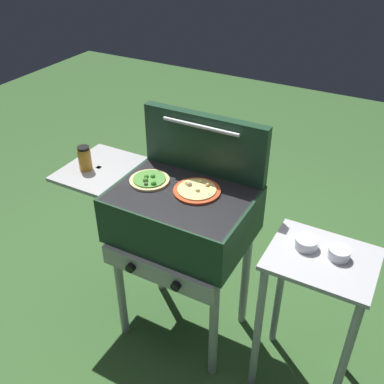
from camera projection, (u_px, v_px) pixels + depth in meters
The scene contains 9 objects.
ground_plane at pixel (184, 325), 2.52m from camera, with size 8.00×8.00×0.00m, color #38602D.
grill at pixel (180, 218), 2.10m from camera, with size 0.96×0.53×0.90m.
grill_lid_open at pixel (204, 144), 2.10m from camera, with size 0.63×0.08×0.30m.
pizza_cheese at pixel (197, 190), 2.02m from camera, with size 0.22×0.22×0.04m.
pizza_veggie at pixel (149, 180), 2.10m from camera, with size 0.19×0.19×0.04m.
sauce_jar at pixel (85, 158), 2.16m from camera, with size 0.06×0.06×0.12m.
prep_table at pixel (314, 297), 1.95m from camera, with size 0.44×0.36×0.79m.
topping_bowl_near at pixel (339, 254), 1.80m from camera, with size 0.09×0.09×0.04m.
topping_bowl_far at pixel (306, 243), 1.86m from camera, with size 0.10×0.10×0.04m.
Camera 1 is at (0.85, -1.46, 2.02)m, focal length 41.58 mm.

